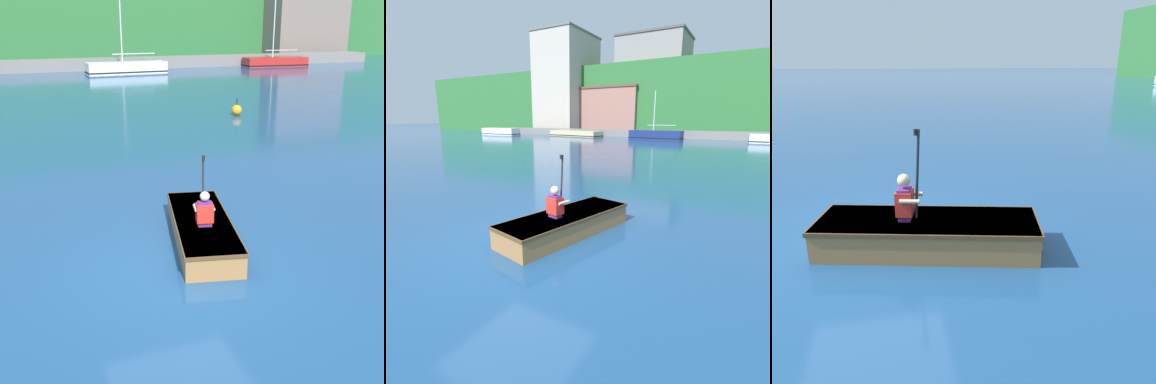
# 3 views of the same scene
# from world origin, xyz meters

# --- Properties ---
(ground_plane) EXTENTS (300.00, 300.00, 0.00)m
(ground_plane) POSITION_xyz_m (0.00, 0.00, 0.00)
(ground_plane) COLOR navy
(shoreline_ridge) EXTENTS (120.00, 20.00, 10.86)m
(shoreline_ridge) POSITION_xyz_m (0.00, 51.97, 5.43)
(shoreline_ridge) COLOR #2D6B33
(shoreline_ridge) RESTS_ON ground
(waterfront_tower_far) EXTENTS (8.72, 10.92, 9.17)m
(waterfront_tower_far) POSITION_xyz_m (28.60, 43.52, 4.59)
(waterfront_tower_far) COLOR #75665B
(waterfront_tower_far) RESTS_ON ground
(marina_dock) EXTENTS (63.78, 2.40, 0.90)m
(marina_dock) POSITION_xyz_m (0.00, 35.34, 0.45)
(marina_dock) COLOR slate
(marina_dock) RESTS_ON ground
(moored_boat_dock_center_near) EXTENTS (5.91, 2.29, 6.70)m
(moored_boat_dock_center_near) POSITION_xyz_m (20.76, 32.79, 0.39)
(moored_boat_dock_center_near) COLOR red
(moored_boat_dock_center_near) RESTS_ON ground
(moored_boat_dock_center_far) EXTENTS (6.29, 1.97, 6.12)m
(moored_boat_dock_center_far) POSITION_xyz_m (6.63, 31.27, 0.42)
(moored_boat_dock_center_far) COLOR white
(moored_boat_dock_center_far) RESTS_ON ground
(rowboat_foreground) EXTENTS (1.65, 3.12, 0.44)m
(rowboat_foreground) POSITION_xyz_m (0.65, 0.89, 0.25)
(rowboat_foreground) COLOR #A3703D
(rowboat_foreground) RESTS_ON ground
(person_paddler) EXTENTS (0.41, 0.39, 1.21)m
(person_paddler) POSITION_xyz_m (0.58, 0.58, 0.72)
(person_paddler) COLOR #592672
(person_paddler) RESTS_ON rowboat_foreground
(channel_buoy) EXTENTS (0.44, 0.44, 0.72)m
(channel_buoy) POSITION_xyz_m (6.79, 12.03, 0.22)
(channel_buoy) COLOR orange
(channel_buoy) RESTS_ON ground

